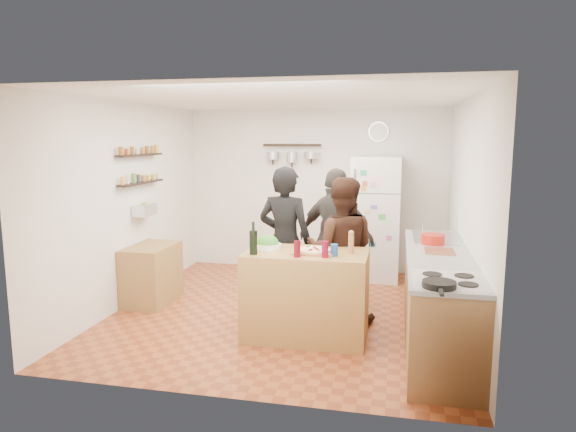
% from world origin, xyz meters
% --- Properties ---
extents(room_shell, '(4.20, 4.20, 4.20)m').
position_xyz_m(room_shell, '(0.00, 0.39, 1.25)').
color(room_shell, brown).
rests_on(room_shell, ground).
extents(prep_island, '(1.25, 0.72, 0.91)m').
position_xyz_m(prep_island, '(0.37, -0.70, 0.46)').
color(prep_island, olive).
rests_on(prep_island, floor).
extents(pizza_board, '(0.42, 0.34, 0.02)m').
position_xyz_m(pizza_board, '(0.45, -0.72, 0.92)').
color(pizza_board, '#995837').
rests_on(pizza_board, prep_island).
extents(pizza, '(0.34, 0.34, 0.02)m').
position_xyz_m(pizza, '(0.45, -0.72, 0.94)').
color(pizza, beige).
rests_on(pizza, pizza_board).
extents(salad_bowl, '(0.28, 0.28, 0.06)m').
position_xyz_m(salad_bowl, '(-0.05, -0.65, 0.94)').
color(salad_bowl, white).
rests_on(salad_bowl, prep_island).
extents(wine_bottle, '(0.08, 0.08, 0.24)m').
position_xyz_m(wine_bottle, '(-0.13, -0.92, 1.03)').
color(wine_bottle, black).
rests_on(wine_bottle, prep_island).
extents(wine_glass_near, '(0.07, 0.07, 0.16)m').
position_xyz_m(wine_glass_near, '(0.32, -0.94, 0.99)').
color(wine_glass_near, '#540711').
rests_on(wine_glass_near, prep_island).
extents(wine_glass_far, '(0.07, 0.07, 0.16)m').
position_xyz_m(wine_glass_far, '(0.59, -0.90, 0.99)').
color(wine_glass_far, maroon).
rests_on(wine_glass_far, prep_island).
extents(pepper_mill, '(0.06, 0.06, 0.18)m').
position_xyz_m(pepper_mill, '(0.82, -0.65, 1.00)').
color(pepper_mill, '#9D6842').
rests_on(pepper_mill, prep_island).
extents(salt_canister, '(0.07, 0.07, 0.12)m').
position_xyz_m(salt_canister, '(0.67, -0.82, 0.97)').
color(salt_canister, '#1A4194').
rests_on(salt_canister, prep_island).
extents(person_left, '(0.70, 0.51, 1.75)m').
position_xyz_m(person_left, '(0.00, -0.08, 0.88)').
color(person_left, black).
rests_on(person_left, floor).
extents(person_center, '(0.84, 0.67, 1.64)m').
position_xyz_m(person_center, '(0.66, -0.14, 0.82)').
color(person_center, black).
rests_on(person_center, floor).
extents(person_back, '(1.08, 0.75, 1.71)m').
position_xyz_m(person_back, '(0.54, 0.36, 0.85)').
color(person_back, '#2E2B29').
rests_on(person_back, floor).
extents(counter_run, '(0.63, 2.63, 0.90)m').
position_xyz_m(counter_run, '(1.70, -0.55, 0.45)').
color(counter_run, '#9E7042').
rests_on(counter_run, floor).
extents(stove_top, '(0.60, 0.62, 0.02)m').
position_xyz_m(stove_top, '(1.70, -1.50, 0.91)').
color(stove_top, white).
rests_on(stove_top, counter_run).
extents(skillet, '(0.26, 0.26, 0.05)m').
position_xyz_m(skillet, '(1.60, -1.75, 0.95)').
color(skillet, black).
rests_on(skillet, stove_top).
extents(sink, '(0.50, 0.80, 0.03)m').
position_xyz_m(sink, '(1.70, 0.30, 0.92)').
color(sink, silver).
rests_on(sink, counter_run).
extents(cutting_board, '(0.30, 0.40, 0.02)m').
position_xyz_m(cutting_board, '(1.70, -0.43, 0.91)').
color(cutting_board, brown).
rests_on(cutting_board, counter_run).
extents(red_bowl, '(0.26, 0.26, 0.11)m').
position_xyz_m(red_bowl, '(1.65, -0.07, 0.97)').
color(red_bowl, '#B31E14').
rests_on(red_bowl, counter_run).
extents(fridge, '(0.70, 0.68, 1.80)m').
position_xyz_m(fridge, '(0.95, 1.75, 0.90)').
color(fridge, white).
rests_on(fridge, floor).
extents(wall_clock, '(0.30, 0.03, 0.30)m').
position_xyz_m(wall_clock, '(0.95, 2.08, 2.15)').
color(wall_clock, silver).
rests_on(wall_clock, back_wall).
extents(spice_shelf_lower, '(0.12, 1.00, 0.02)m').
position_xyz_m(spice_shelf_lower, '(-1.93, 0.20, 1.50)').
color(spice_shelf_lower, black).
rests_on(spice_shelf_lower, left_wall).
extents(spice_shelf_upper, '(0.12, 1.00, 0.02)m').
position_xyz_m(spice_shelf_upper, '(-1.93, 0.20, 1.85)').
color(spice_shelf_upper, black).
rests_on(spice_shelf_upper, left_wall).
extents(produce_basket, '(0.18, 0.35, 0.14)m').
position_xyz_m(produce_basket, '(-1.90, 0.20, 1.15)').
color(produce_basket, silver).
rests_on(produce_basket, left_wall).
extents(side_table, '(0.50, 0.80, 0.73)m').
position_xyz_m(side_table, '(-1.74, 0.02, 0.36)').
color(side_table, '#9F7942').
rests_on(side_table, floor).
extents(pot_rack, '(0.90, 0.04, 0.04)m').
position_xyz_m(pot_rack, '(-0.35, 2.00, 1.95)').
color(pot_rack, black).
rests_on(pot_rack, back_wall).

